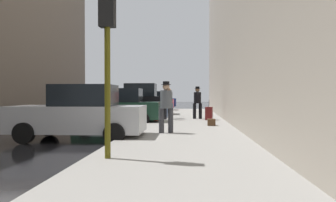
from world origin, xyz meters
name	(u,v)px	position (x,y,z in m)	size (l,w,h in m)	color
ground_plane	(15,136)	(0.00, 0.00, 0.00)	(120.00, 120.00, 0.00)	black
sidewalk	(184,135)	(6.00, 0.00, 0.07)	(4.00, 40.00, 0.15)	gray
parked_silver_sedan	(80,114)	(2.65, -0.85, 0.85)	(4.22, 2.10, 1.79)	#B7BABF
parked_dark_green_sedan	(119,107)	(2.65, 4.93, 0.85)	(4.23, 2.12, 1.79)	#193828
parked_black_suv	(139,101)	(2.65, 11.17, 1.03)	(4.61, 2.08, 2.25)	black
parked_red_hatchback	(150,102)	(2.65, 17.63, 0.85)	(4.26, 2.18, 1.79)	#B2191E
parked_blue_sedan	(157,101)	(2.65, 23.57, 0.85)	(4.21, 2.08, 1.79)	navy
fire_hydrant	(156,114)	(4.45, 5.29, 0.50)	(0.42, 0.22, 0.70)	red
traffic_light	(107,32)	(4.50, -4.56, 2.76)	(0.32, 0.32, 3.60)	#514C0F
pedestrian_with_fedora	(197,101)	(6.60, 6.89, 1.14)	(0.51, 0.41, 1.78)	black
pedestrian_in_jeans	(169,101)	(4.99, 7.28, 1.10)	(0.53, 0.50, 1.71)	#728CB2
pedestrian_in_red_jacket	(168,102)	(5.01, 6.21, 1.10)	(0.53, 0.47, 1.71)	black
pedestrian_with_beanie	(166,104)	(5.37, 0.03, 1.14)	(0.53, 0.48, 1.78)	#333338
rolling_suitcase	(209,113)	(7.19, 6.11, 0.49)	(0.44, 0.61, 1.04)	#591414
duffel_bag	(211,122)	(7.11, 2.86, 0.29)	(0.32, 0.44, 0.28)	#472D19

